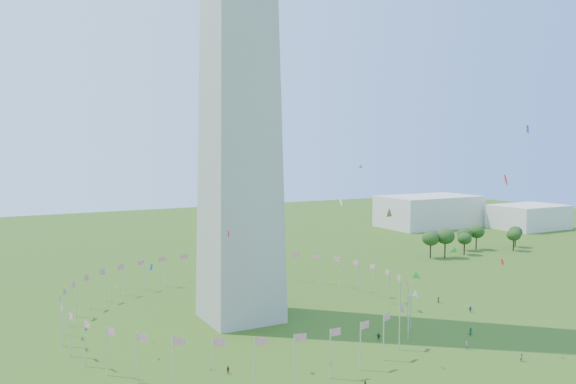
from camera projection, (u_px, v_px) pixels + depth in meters
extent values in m
cylinder|color=silver|center=(375.00, 281.00, 153.33)|extent=(0.24, 0.24, 9.00)
cylinder|color=silver|center=(358.00, 277.00, 159.14)|extent=(0.24, 0.24, 9.00)
cylinder|color=silver|center=(340.00, 273.00, 164.21)|extent=(0.24, 0.24, 9.00)
cylinder|color=silver|center=(320.00, 269.00, 168.37)|extent=(0.24, 0.24, 9.00)
cylinder|color=silver|center=(299.00, 267.00, 171.50)|extent=(0.24, 0.24, 9.00)
cylinder|color=silver|center=(277.00, 266.00, 173.51)|extent=(0.24, 0.24, 9.00)
cylinder|color=silver|center=(255.00, 265.00, 174.33)|extent=(0.24, 0.24, 9.00)
cylinder|color=silver|center=(233.00, 266.00, 173.93)|extent=(0.24, 0.24, 9.00)
cylinder|color=silver|center=(210.00, 267.00, 172.34)|extent=(0.24, 0.24, 9.00)
cylinder|color=silver|center=(188.00, 269.00, 169.60)|extent=(0.24, 0.24, 9.00)
cylinder|color=silver|center=(166.00, 271.00, 165.79)|extent=(0.24, 0.24, 9.00)
cylinder|color=silver|center=(145.00, 275.00, 161.03)|extent=(0.24, 0.24, 9.00)
cylinder|color=silver|center=(124.00, 280.00, 155.46)|extent=(0.24, 0.24, 9.00)
cylinder|color=silver|center=(106.00, 285.00, 149.26)|extent=(0.24, 0.24, 9.00)
cylinder|color=silver|center=(89.00, 291.00, 142.60)|extent=(0.24, 0.24, 9.00)
cylinder|color=silver|center=(76.00, 299.00, 135.70)|extent=(0.24, 0.24, 9.00)
cylinder|color=silver|center=(66.00, 307.00, 128.76)|extent=(0.24, 0.24, 9.00)
cylinder|color=silver|center=(61.00, 316.00, 121.99)|extent=(0.24, 0.24, 9.00)
cylinder|color=silver|center=(62.00, 325.00, 115.61)|extent=(0.24, 0.24, 9.00)
cylinder|color=silver|center=(69.00, 334.00, 109.79)|extent=(0.24, 0.24, 9.00)
cylinder|color=silver|center=(84.00, 343.00, 104.73)|extent=(0.24, 0.24, 9.00)
cylinder|color=silver|center=(107.00, 351.00, 100.57)|extent=(0.24, 0.24, 9.00)
cylinder|color=silver|center=(137.00, 358.00, 97.44)|extent=(0.24, 0.24, 9.00)
cylinder|color=silver|center=(173.00, 362.00, 95.43)|extent=(0.24, 0.24, 9.00)
cylinder|color=silver|center=(213.00, 364.00, 94.61)|extent=(0.24, 0.24, 9.00)
cylinder|color=silver|center=(254.00, 363.00, 95.00)|extent=(0.24, 0.24, 9.00)
cylinder|color=silver|center=(294.00, 360.00, 96.59)|extent=(0.24, 0.24, 9.00)
cylinder|color=silver|center=(330.00, 354.00, 99.33)|extent=(0.24, 0.24, 9.00)
cylinder|color=silver|center=(360.00, 346.00, 103.14)|extent=(0.24, 0.24, 9.00)
cylinder|color=silver|center=(384.00, 338.00, 107.90)|extent=(0.24, 0.24, 9.00)
cylinder|color=silver|center=(399.00, 328.00, 113.47)|extent=(0.24, 0.24, 9.00)
cylinder|color=silver|center=(408.00, 319.00, 119.68)|extent=(0.24, 0.24, 9.00)
cylinder|color=silver|center=(411.00, 310.00, 126.33)|extent=(0.24, 0.24, 9.00)
cylinder|color=silver|center=(408.00, 301.00, 133.24)|extent=(0.24, 0.24, 9.00)
cylinder|color=silver|center=(401.00, 294.00, 140.18)|extent=(0.24, 0.24, 9.00)
cylinder|color=silver|center=(389.00, 287.00, 146.94)|extent=(0.24, 0.24, 9.00)
cube|color=beige|center=(428.00, 211.00, 292.76)|extent=(50.00, 30.00, 16.00)
cube|color=beige|center=(529.00, 217.00, 285.43)|extent=(35.00, 25.00, 12.00)
imported|color=#193F24|center=(379.00, 336.00, 119.78)|extent=(1.35, 1.51, 1.54)
imported|color=slate|center=(467.00, 346.00, 113.73)|extent=(0.66, 0.45, 1.79)
imported|color=#194024|center=(470.00, 331.00, 122.91)|extent=(0.83, 0.61, 1.60)
imported|color=#75675D|center=(522.00, 357.00, 107.72)|extent=(0.82, 0.68, 1.55)
imported|color=#282828|center=(438.00, 300.00, 148.65)|extent=(0.82, 0.91, 1.55)
imported|color=#212C4D|center=(470.00, 309.00, 140.01)|extent=(1.48, 1.38, 1.53)
imported|color=maroon|center=(228.00, 370.00, 101.74)|extent=(0.89, 0.86, 1.44)
plane|color=green|center=(454.00, 251.00, 118.87)|extent=(1.61, 1.71, 1.90)
plane|color=red|center=(506.00, 180.00, 97.77)|extent=(1.30, 2.15, 2.26)
plane|color=red|center=(228.00, 234.00, 103.27)|extent=(0.04, 1.48, 1.48)
plane|color=green|center=(78.00, 216.00, 119.24)|extent=(0.68, 1.80, 1.71)
plane|color=blue|center=(151.00, 267.00, 104.68)|extent=(1.27, 0.49, 1.35)
plane|color=white|center=(341.00, 202.00, 106.19)|extent=(1.47, 0.89, 1.62)
plane|color=#CC2699|center=(388.00, 195.00, 158.42)|extent=(0.53, 1.33, 1.35)
plane|color=red|center=(502.00, 262.00, 110.32)|extent=(0.57, 1.34, 1.35)
plane|color=white|center=(415.00, 294.00, 131.59)|extent=(0.25, 1.80, 1.82)
plane|color=orange|center=(274.00, 271.00, 107.26)|extent=(1.82, 0.73, 1.72)
plane|color=yellow|center=(116.00, 285.00, 109.48)|extent=(0.85, 1.61, 1.62)
plane|color=green|center=(361.00, 167.00, 142.58)|extent=(1.05, 0.26, 1.02)
plane|color=blue|center=(389.00, 214.00, 127.60)|extent=(2.14, 0.75, 2.25)
plane|color=green|center=(416.00, 276.00, 124.74)|extent=(0.94, 2.22, 2.36)
plane|color=blue|center=(528.00, 129.00, 113.69)|extent=(1.40, 1.37, 1.93)
ellipsoid|color=#2A511B|center=(431.00, 245.00, 207.94)|extent=(6.39, 6.39, 9.98)
ellipsoid|color=#2A511B|center=(445.00, 243.00, 208.92)|extent=(6.95, 6.95, 10.86)
ellipsoid|color=#2A511B|center=(464.00, 244.00, 214.64)|extent=(5.40, 5.40, 8.44)
ellipsoid|color=#2A511B|center=(464.00, 240.00, 223.25)|extent=(5.73, 5.73, 8.96)
ellipsoid|color=#2A511B|center=(476.00, 238.00, 225.78)|extent=(6.27, 6.27, 9.80)
ellipsoid|color=#2A511B|center=(514.00, 240.00, 223.01)|extent=(5.50, 5.50, 8.59)
ellipsoid|color=#2A511B|center=(515.00, 237.00, 231.28)|extent=(5.48, 5.48, 8.56)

